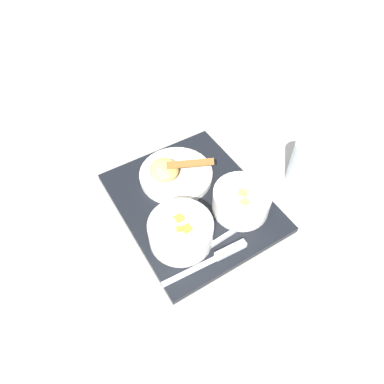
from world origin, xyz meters
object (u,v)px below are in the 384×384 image
at_px(plate_main, 176,172).
at_px(spoon, 203,250).
at_px(bowl_salad, 181,231).
at_px(knife, 222,254).
at_px(bowl_soup, 241,200).
at_px(glass_water, 303,165).

xyz_separation_m(plate_main, spoon, (-0.21, 0.07, -0.02)).
xyz_separation_m(bowl_salad, knife, (-0.08, -0.05, -0.03)).
bearing_deg(bowl_soup, glass_water, -92.53).
distance_m(bowl_salad, knife, 0.10).
xyz_separation_m(bowl_soup, glass_water, (-0.01, -0.19, 0.01)).
bearing_deg(bowl_salad, knife, -149.70).
height_order(spoon, glass_water, glass_water).
bearing_deg(glass_water, knife, 102.37).
bearing_deg(knife, plate_main, -92.82).
xyz_separation_m(knife, spoon, (0.03, 0.03, -0.00)).
xyz_separation_m(bowl_salad, bowl_soup, (-0.01, -0.16, -0.00)).
height_order(bowl_salad, glass_water, glass_water).
bearing_deg(bowl_salad, glass_water, -92.97).
relative_size(bowl_salad, plate_main, 0.76).
bearing_deg(knife, bowl_soup, -139.50).
bearing_deg(bowl_soup, spoon, 107.12).
relative_size(bowl_soup, plate_main, 0.72).
bearing_deg(knife, spoon, -42.09).
relative_size(plate_main, glass_water, 1.53).
height_order(plate_main, spoon, plate_main).
relative_size(bowl_salad, knife, 0.70).
xyz_separation_m(plate_main, knife, (-0.24, 0.04, -0.02)).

